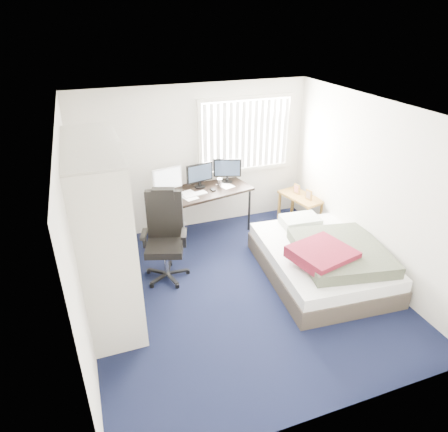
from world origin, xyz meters
name	(u,v)px	position (x,y,z in m)	size (l,w,h in m)	color
ground	(240,290)	(0.00, 0.00, 0.00)	(4.20, 4.20, 0.00)	black
room_shell	(242,192)	(0.00, 0.00, 1.51)	(4.20, 4.20, 4.20)	silver
window_assembly	(246,135)	(0.90, 2.04, 1.60)	(1.72, 0.09, 1.32)	white
closet	(103,215)	(-1.67, 0.27, 1.35)	(0.64, 1.84, 2.22)	beige
desk	(200,189)	(-0.03, 1.75, 0.84)	(1.79, 1.10, 1.28)	black
office_chair	(166,244)	(-0.87, 0.73, 0.51)	(0.78, 0.78, 1.32)	black
footstool	(176,225)	(-0.46, 1.85, 0.18)	(0.34, 0.30, 0.24)	white
nightstand	(301,199)	(1.75, 1.45, 0.50)	(0.59, 0.89, 0.75)	brown
bed	(323,259)	(1.26, -0.09, 0.29)	(1.71, 2.18, 0.68)	#3A322A
pine_box	(117,294)	(-1.65, 0.29, 0.16)	(0.41, 0.31, 0.31)	tan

